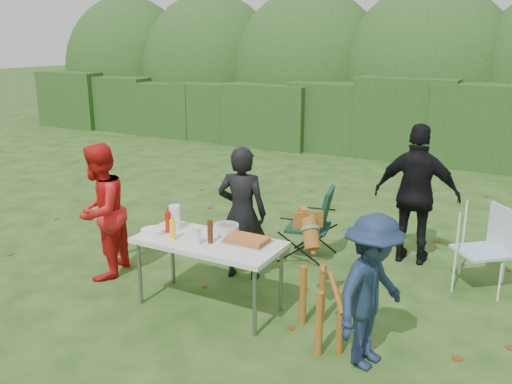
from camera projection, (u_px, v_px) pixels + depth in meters
The scene contains 20 objects.
ground at pixel (225, 296), 5.87m from camera, with size 80.00×80.00×0.00m, color #1E4211.
hedge_row at pixel (408, 121), 12.39m from camera, with size 22.00×1.40×1.70m, color #23471C.
shrub_backdrop at pixel (425, 83), 13.54m from camera, with size 20.00×2.60×3.20m, color #3D6628.
folding_table at pixel (209, 245), 5.45m from camera, with size 1.50×0.70×0.74m.
person_cook at pixel (242, 213), 6.14m from camera, with size 0.57×0.37×1.55m, color black.
person_red_jacket at pixel (100, 211), 6.18m from camera, with size 0.76×0.59×1.57m, color red.
person_black_puffy at pixel (417, 195), 6.54m from camera, with size 1.01×0.42×1.73m, color black.
child at pixel (372, 292), 4.48m from camera, with size 0.87×0.50×1.35m, color #192845.
dog at pixel (322, 286), 4.92m from camera, with size 1.10×0.44×1.04m, color #93581D, non-canonical shape.
camping_chair at pixel (308, 223), 6.76m from camera, with size 0.58×0.58×0.93m, color #133A26, non-canonical shape.
lawn_chair at pixel (482, 248), 5.96m from camera, with size 0.55×0.55×0.93m, color #559AC4, non-canonical shape.
food_tray at pixel (247, 242), 5.36m from camera, with size 0.45×0.30×0.02m, color #B7B7BA.
focaccia_bread at pixel (247, 239), 5.36m from camera, with size 0.40×0.26×0.04m, color #BA662B.
mustard_bottle at pixel (173, 230), 5.43m from camera, with size 0.06×0.06×0.20m, color yellow.
ketchup_bottle at pixel (168, 222), 5.62m from camera, with size 0.06×0.06×0.22m, color #B61409.
beer_bottle at pixel (210, 231), 5.33m from camera, with size 0.06×0.06×0.24m, color #47230F.
paper_towel_roll at pixel (175, 217), 5.72m from camera, with size 0.12×0.12×0.26m, color white.
cup_stack at pixel (197, 235), 5.30m from camera, with size 0.08×0.08×0.18m, color white.
pasta_bowl at pixel (226, 229), 5.60m from camera, with size 0.26×0.26×0.10m, color silver.
plate_stack at pixel (153, 231), 5.60m from camera, with size 0.24×0.24×0.05m, color white.
Camera 1 is at (2.85, -4.52, 2.71)m, focal length 38.00 mm.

